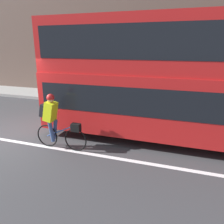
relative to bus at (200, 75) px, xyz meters
name	(u,v)px	position (x,y,z in m)	size (l,w,h in m)	color
ground_plane	(6,138)	(-5.75, -1.70, -2.05)	(80.00, 80.00, 0.00)	#38383A
road_center_line	(3,139)	(-5.75, -1.86, -2.04)	(50.00, 0.14, 0.01)	silver
sidewalk_curb	(84,97)	(-5.75, 4.12, -1.97)	(60.00, 2.17, 0.15)	gray
building_facade	(91,23)	(-5.75, 5.35, 2.04)	(60.00, 0.30, 8.18)	brown
bus	(200,75)	(0.00, 0.00, 0.00)	(9.42, 2.46, 3.68)	black
cyclist_on_bike	(55,120)	(-3.79, -1.80, -1.18)	(1.60, 0.32, 1.61)	black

